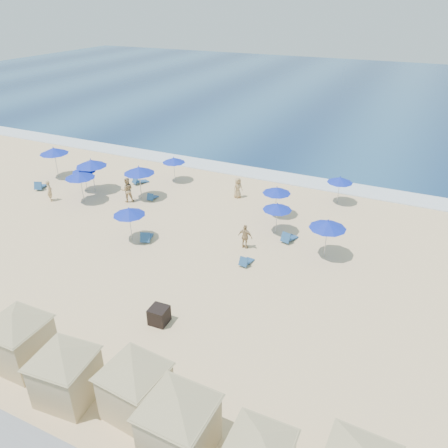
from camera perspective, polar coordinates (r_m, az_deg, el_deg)
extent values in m
plane|color=beige|center=(26.16, -8.91, -4.60)|extent=(160.00, 160.00, 0.00)
cube|color=navy|center=(75.42, 15.55, 16.32)|extent=(160.00, 80.00, 0.06)
cube|color=white|center=(38.49, 3.85, 6.70)|extent=(160.00, 2.50, 0.08)
cube|color=black|center=(21.32, -8.48, -11.70)|extent=(0.88, 0.88, 0.84)
cube|color=#C6B187|center=(20.60, -25.05, -13.96)|extent=(2.10, 2.10, 2.08)
cube|color=tan|center=(19.96, -25.66, -11.70)|extent=(2.21, 2.21, 0.08)
pyramid|color=tan|center=(19.66, -25.97, -10.51)|extent=(4.57, 4.57, 0.52)
cube|color=#C6B187|center=(18.55, -19.85, -18.35)|extent=(2.16, 2.16, 1.99)
cube|color=tan|center=(17.87, -20.38, -16.12)|extent=(2.27, 2.27, 0.08)
pyramid|color=tan|center=(17.55, -20.65, -14.94)|extent=(4.34, 4.34, 0.50)
cube|color=#C6B187|center=(17.42, -11.42, -20.64)|extent=(2.16, 2.16, 2.01)
cube|color=tan|center=(16.69, -11.76, -18.35)|extent=(2.27, 2.27, 0.08)
pyramid|color=tan|center=(16.34, -11.93, -17.12)|extent=(4.38, 4.38, 0.50)
cube|color=#C6B187|center=(16.13, -5.85, -25.09)|extent=(2.17, 2.17, 2.11)
cube|color=tan|center=(15.31, -6.05, -22.70)|extent=(2.28, 2.28, 0.08)
pyramid|color=tan|center=(14.90, -6.16, -21.41)|extent=(4.63, 4.63, 0.53)
cube|color=tan|center=(14.82, 4.73, -26.71)|extent=(1.95, 1.95, 0.07)
pyramid|color=tan|center=(14.45, 4.81, -25.65)|extent=(4.04, 4.04, 0.46)
cylinder|color=#A5A8AD|center=(39.84, -21.04, 7.20)|extent=(0.06, 0.06, 2.13)
cone|color=#0F26AC|center=(39.45, -21.35, 8.91)|extent=(2.35, 2.35, 0.50)
sphere|color=#0F26AC|center=(39.36, -21.43, 9.33)|extent=(0.09, 0.09, 0.09)
cylinder|color=#A5A8AD|center=(36.27, -17.62, 5.40)|extent=(0.04, 0.04, 1.65)
cone|color=#0F26AC|center=(35.93, -17.84, 6.83)|extent=(1.82, 1.82, 0.39)
sphere|color=#0F26AC|center=(35.85, -17.90, 7.19)|extent=(0.07, 0.07, 0.07)
cylinder|color=#A5A8AD|center=(35.90, -16.69, 5.74)|extent=(0.06, 0.06, 2.15)
cone|color=#0F26AC|center=(35.47, -16.97, 7.64)|extent=(2.38, 2.38, 0.51)
sphere|color=#0F26AC|center=(35.37, -17.04, 8.11)|extent=(0.09, 0.09, 0.09)
cylinder|color=#A5A8AD|center=(34.26, -18.04, 4.31)|extent=(0.05, 0.05, 1.97)
cone|color=#0F26AC|center=(33.84, -18.33, 6.12)|extent=(2.18, 2.18, 0.47)
sphere|color=#0F26AC|center=(33.74, -18.40, 6.57)|extent=(0.08, 0.08, 0.08)
cylinder|color=#A5A8AD|center=(36.64, -6.50, 6.83)|extent=(0.04, 0.04, 1.70)
cone|color=#0F26AC|center=(36.29, -6.58, 8.31)|extent=(1.88, 1.88, 0.40)
sphere|color=#0F26AC|center=(36.21, -6.61, 8.67)|extent=(0.07, 0.07, 0.07)
cylinder|color=#A5A8AD|center=(33.72, -10.86, 4.96)|extent=(0.06, 0.06, 2.10)
cone|color=#0F26AC|center=(33.26, -11.05, 6.93)|extent=(2.32, 2.32, 0.50)
sphere|color=#0F26AC|center=(33.16, -11.09, 7.42)|extent=(0.09, 0.09, 0.09)
cylinder|color=#A5A8AD|center=(28.04, -12.09, -0.39)|extent=(0.05, 0.05, 1.82)
cone|color=#0F26AC|center=(27.56, -12.31, 1.58)|extent=(2.01, 2.01, 0.43)
sphere|color=#0F26AC|center=(27.44, -12.36, 2.08)|extent=(0.08, 0.08, 0.08)
cylinder|color=#A5A8AD|center=(30.71, 6.80, 2.60)|extent=(0.05, 0.05, 1.78)
cone|color=#0F26AC|center=(30.28, 6.91, 4.40)|extent=(1.96, 1.96, 0.42)
sphere|color=#0F26AC|center=(30.18, 6.93, 4.84)|extent=(0.07, 0.07, 0.07)
cylinder|color=#A5A8AD|center=(28.50, 6.86, 0.42)|extent=(0.04, 0.04, 1.71)
cone|color=#0F26AC|center=(28.05, 6.98, 2.25)|extent=(1.88, 1.88, 0.40)
sphere|color=#0F26AC|center=(27.95, 7.01, 2.70)|extent=(0.07, 0.07, 0.07)
cylinder|color=#A5A8AD|center=(33.52, 14.72, 4.01)|extent=(0.04, 0.04, 1.70)
cone|color=#0F26AC|center=(33.14, 14.93, 5.60)|extent=(1.88, 1.88, 0.40)
sphere|color=#0F26AC|center=(33.05, 14.98, 5.99)|extent=(0.07, 0.07, 0.07)
cylinder|color=#A5A8AD|center=(26.35, 13.14, -2.30)|extent=(0.05, 0.05, 1.96)
cone|color=#0F26AC|center=(25.80, 13.42, -0.06)|extent=(2.17, 2.17, 0.46)
sphere|color=#0F26AC|center=(25.67, 13.49, 0.50)|extent=(0.08, 0.08, 0.08)
cube|color=navy|center=(38.25, -22.76, 4.59)|extent=(1.06, 1.41, 0.35)
cube|color=navy|center=(37.71, -23.14, 4.62)|extent=(0.69, 0.56, 0.62)
cube|color=navy|center=(36.90, -10.78, 5.52)|extent=(1.07, 1.39, 0.35)
cube|color=navy|center=(36.57, -11.54, 5.67)|extent=(0.68, 0.56, 0.61)
cube|color=navy|center=(33.82, -9.26, 3.49)|extent=(0.62, 1.11, 0.29)
cube|color=navy|center=(33.38, -9.62, 3.52)|extent=(0.53, 0.35, 0.51)
cube|color=navy|center=(28.27, -10.02, -1.65)|extent=(1.03, 1.40, 0.35)
cube|color=navy|center=(27.69, -10.29, -1.73)|extent=(0.68, 0.55, 0.61)
cube|color=navy|center=(25.47, 3.01, -4.86)|extent=(0.60, 1.11, 0.29)
cube|color=navy|center=(25.01, 2.54, -4.93)|extent=(0.53, 0.34, 0.52)
cube|color=navy|center=(28.05, 8.58, -1.78)|extent=(0.87, 1.36, 0.35)
cube|color=navy|center=(27.53, 8.05, -1.75)|extent=(0.65, 0.47, 0.61)
imported|color=tan|center=(35.34, -21.82, 4.06)|extent=(0.70, 0.66, 1.62)
imported|color=tan|center=(33.42, -12.54, 4.37)|extent=(1.16, 1.13, 1.88)
imported|color=tan|center=(26.63, 2.80, -1.66)|extent=(0.95, 0.44, 1.58)
imported|color=tan|center=(33.38, 1.82, 4.75)|extent=(0.82, 0.93, 1.60)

